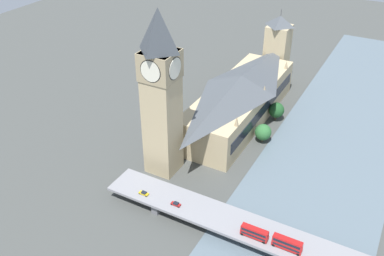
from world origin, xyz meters
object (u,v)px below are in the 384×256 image
Objects in this scene: road_bridge at (286,243)px; car_southbound_lead at (176,204)px; double_decker_bus_rear at (287,243)px; car_northbound_tail at (144,193)px; parliament_hall at (240,98)px; victoria_tower at (277,49)px; clock_tower at (161,91)px; double_decker_bus_lead at (254,232)px.

car_southbound_lead is at bearing 3.65° from road_bridge.
car_southbound_lead is at bearing -0.75° from double_decker_bus_rear.
car_southbound_lead reaches higher than car_northbound_tail.
parliament_hall is 8.75× the size of double_decker_bus_rear.
victoria_tower reaches higher than car_southbound_lead.
clock_tower is 80.97m from road_bridge.
road_bridge is 14.60× the size of double_decker_bus_lead.
double_decker_bus_rear is at bearing -179.89° from car_northbound_tail.
road_bridge is (-68.22, 22.86, -37.15)m from clock_tower.
victoria_tower reaches higher than double_decker_bus_lead.
double_decker_bus_lead is at bearing 178.16° from car_southbound_lead.
double_decker_bus_rear is 63.07m from car_northbound_tail.
double_decker_bus_lead reaches higher than car_southbound_lead.
clock_tower is 1.64× the size of victoria_tower.
clock_tower is at bearing -20.85° from double_decker_bus_rear.
double_decker_bus_lead is (11.35, 4.08, 3.69)m from road_bridge.
car_southbound_lead is at bearing 95.62° from parliament_hall.
victoria_tower is 147.18m from car_southbound_lead.
clock_tower is 48.93m from car_southbound_lead.
double_decker_bus_lead is (-43.52, 147.27, -13.34)m from victoria_tower.
parliament_hall is at bearing 90.05° from victoria_tower.
parliament_hall is 97.34m from double_decker_bus_lead.
car_southbound_lead is (-21.84, 25.82, -35.36)m from clock_tower.
road_bridge is 61.98m from car_northbound_tail.
car_southbound_lead reaches higher than road_bridge.
clock_tower reaches higher than parliament_hall.
clock_tower is 44.71m from car_northbound_tail.
parliament_hall reaches higher than car_southbound_lead.
parliament_hall is 67.72m from clock_tower.
double_decker_bus_rear is (-56.02, 86.44, -4.91)m from parliament_hall.
clock_tower reaches higher than car_southbound_lead.
car_northbound_tail is at bearing 2.75° from car_southbound_lead.
parliament_hall is at bearing -56.51° from road_bridge.
double_decker_bus_rear is at bearing 179.25° from car_southbound_lead.
clock_tower reaches higher than victoria_tower.
clock_tower is at bearing -18.53° from road_bridge.
double_decker_bus_lead is at bearing 106.46° from victoria_tower.
victoria_tower is at bearing -89.95° from parliament_hall.
clock_tower reaches higher than car_northbound_tail.
double_decker_bus_lead reaches higher than road_bridge.
car_southbound_lead is (-15.46, -0.74, 0.04)m from car_northbound_tail.
parliament_hall is at bearing -102.58° from clock_tower.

